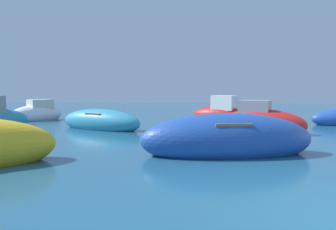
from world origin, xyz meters
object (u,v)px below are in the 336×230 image
(moored_boat_0, at_px, (100,122))
(moored_boat_2, at_px, (227,140))
(moored_boat_5, at_px, (261,123))
(moored_boat_8, at_px, (37,114))
(moored_boat_6, at_px, (220,114))

(moored_boat_0, distance_m, moored_boat_2, 8.40)
(moored_boat_0, bearing_deg, moored_boat_2, -20.50)
(moored_boat_5, bearing_deg, moored_boat_8, -176.95)
(moored_boat_2, distance_m, moored_boat_6, 10.30)
(moored_boat_2, height_order, moored_boat_5, moored_boat_5)
(moored_boat_2, xyz_separation_m, moored_boat_6, (0.80, 10.27, 0.01))
(moored_boat_0, distance_m, moored_boat_6, 7.62)
(moored_boat_2, relative_size, moored_boat_5, 1.32)
(moored_boat_6, xyz_separation_m, moored_boat_8, (-11.65, 0.15, -0.05))
(moored_boat_0, relative_size, moored_boat_5, 1.15)
(moored_boat_6, bearing_deg, moored_boat_5, 135.72)
(moored_boat_6, height_order, moored_boat_8, moored_boat_6)
(moored_boat_0, height_order, moored_boat_2, moored_boat_2)
(moored_boat_2, distance_m, moored_boat_8, 15.04)
(moored_boat_5, relative_size, moored_boat_8, 1.23)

